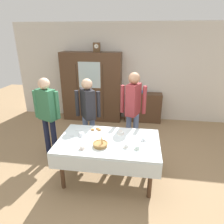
{
  "coord_description": "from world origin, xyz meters",
  "views": [
    {
      "loc": [
        0.49,
        -3.08,
        2.39
      ],
      "look_at": [
        0.0,
        0.2,
        1.09
      ],
      "focal_mm": 32.09,
      "sensor_mm": 36.0,
      "label": 1
    }
  ],
  "objects_px": {
    "tea_cup_near_right": "(126,146)",
    "tea_cup_mid_left": "(82,134)",
    "pastry_plate": "(96,130)",
    "bookshelf_low": "(143,107)",
    "book_stack": "(144,92)",
    "tea_cup_far_right": "(120,133)",
    "tea_cup_center": "(144,139)",
    "person_beside_shelf": "(88,109)",
    "spoon_front_edge": "(107,140)",
    "dining_table": "(108,146)",
    "wall_cabinet": "(92,87)",
    "mantel_clock": "(97,47)",
    "person_behind_table_right": "(47,110)",
    "spoon_mid_left": "(80,131)",
    "tea_cup_back_edge": "(137,147)",
    "person_near_right_end": "(133,105)",
    "bread_basket": "(100,144)",
    "tea_cup_near_left": "(82,147)",
    "spoon_near_right": "(72,136)"
  },
  "relations": [
    {
      "from": "mantel_clock",
      "to": "bookshelf_low",
      "type": "relative_size",
      "value": 0.24
    },
    {
      "from": "tea_cup_far_right",
      "to": "mantel_clock",
      "type": "bearing_deg",
      "value": 111.36
    },
    {
      "from": "tea_cup_near_left",
      "to": "pastry_plate",
      "type": "height_order",
      "value": "tea_cup_near_left"
    },
    {
      "from": "wall_cabinet",
      "to": "bookshelf_low",
      "type": "xyz_separation_m",
      "value": [
        1.49,
        0.05,
        -0.55
      ]
    },
    {
      "from": "person_behind_table_right",
      "to": "book_stack",
      "type": "bearing_deg",
      "value": 47.51
    },
    {
      "from": "tea_cup_near_left",
      "to": "spoon_mid_left",
      "type": "bearing_deg",
      "value": 111.29
    },
    {
      "from": "tea_cup_near_right",
      "to": "tea_cup_mid_left",
      "type": "height_order",
      "value": "same"
    },
    {
      "from": "pastry_plate",
      "to": "spoon_mid_left",
      "type": "distance_m",
      "value": 0.3
    },
    {
      "from": "tea_cup_near_left",
      "to": "tea_cup_center",
      "type": "bearing_deg",
      "value": 23.8
    },
    {
      "from": "pastry_plate",
      "to": "person_beside_shelf",
      "type": "distance_m",
      "value": 0.6
    },
    {
      "from": "dining_table",
      "to": "book_stack",
      "type": "bearing_deg",
      "value": 77.49
    },
    {
      "from": "spoon_front_edge",
      "to": "person_beside_shelf",
      "type": "distance_m",
      "value": 0.97
    },
    {
      "from": "tea_cup_back_edge",
      "to": "spoon_near_right",
      "type": "bearing_deg",
      "value": 168.22
    },
    {
      "from": "spoon_near_right",
      "to": "bread_basket",
      "type": "bearing_deg",
      "value": -23.98
    },
    {
      "from": "person_behind_table_right",
      "to": "tea_cup_center",
      "type": "bearing_deg",
      "value": -13.4
    },
    {
      "from": "pastry_plate",
      "to": "bookshelf_low",
      "type": "bearing_deg",
      "value": 69.46
    },
    {
      "from": "person_beside_shelf",
      "to": "bread_basket",
      "type": "bearing_deg",
      "value": -65.49
    },
    {
      "from": "tea_cup_center",
      "to": "dining_table",
      "type": "bearing_deg",
      "value": -167.18
    },
    {
      "from": "tea_cup_near_right",
      "to": "tea_cup_back_edge",
      "type": "bearing_deg",
      "value": -7.2
    },
    {
      "from": "tea_cup_mid_left",
      "to": "bread_basket",
      "type": "xyz_separation_m",
      "value": [
        0.39,
        -0.29,
        0.01
      ]
    },
    {
      "from": "tea_cup_back_edge",
      "to": "person_near_right_end",
      "type": "relative_size",
      "value": 0.08
    },
    {
      "from": "bookshelf_low",
      "to": "tea_cup_near_left",
      "type": "distance_m",
      "value": 3.09
    },
    {
      "from": "pastry_plate",
      "to": "spoon_mid_left",
      "type": "xyz_separation_m",
      "value": [
        -0.3,
        -0.05,
        -0.01
      ]
    },
    {
      "from": "bookshelf_low",
      "to": "tea_cup_mid_left",
      "type": "relative_size",
      "value": 7.71
    },
    {
      "from": "tea_cup_center",
      "to": "tea_cup_far_right",
      "type": "relative_size",
      "value": 1.0
    },
    {
      "from": "bookshelf_low",
      "to": "tea_cup_center",
      "type": "distance_m",
      "value": 2.53
    },
    {
      "from": "book_stack",
      "to": "spoon_front_edge",
      "type": "distance_m",
      "value": 2.67
    },
    {
      "from": "bread_basket",
      "to": "person_near_right_end",
      "type": "relative_size",
      "value": 0.14
    },
    {
      "from": "wall_cabinet",
      "to": "person_beside_shelf",
      "type": "height_order",
      "value": "wall_cabinet"
    },
    {
      "from": "book_stack",
      "to": "tea_cup_far_right",
      "type": "bearing_deg",
      "value": -99.91
    },
    {
      "from": "bread_basket",
      "to": "spoon_mid_left",
      "type": "relative_size",
      "value": 2.02
    },
    {
      "from": "tea_cup_near_right",
      "to": "bread_basket",
      "type": "distance_m",
      "value": 0.4
    },
    {
      "from": "bread_basket",
      "to": "spoon_mid_left",
      "type": "bearing_deg",
      "value": 136.52
    },
    {
      "from": "tea_cup_far_right",
      "to": "spoon_front_edge",
      "type": "bearing_deg",
      "value": -128.6
    },
    {
      "from": "tea_cup_center",
      "to": "person_behind_table_right",
      "type": "xyz_separation_m",
      "value": [
        -1.88,
        0.45,
        0.23
      ]
    },
    {
      "from": "tea_cup_center",
      "to": "person_beside_shelf",
      "type": "height_order",
      "value": "person_beside_shelf"
    },
    {
      "from": "tea_cup_near_left",
      "to": "person_behind_table_right",
      "type": "xyz_separation_m",
      "value": [
        -0.95,
        0.86,
        0.23
      ]
    },
    {
      "from": "tea_cup_mid_left",
      "to": "bread_basket",
      "type": "relative_size",
      "value": 0.54
    },
    {
      "from": "tea_cup_center",
      "to": "spoon_near_right",
      "type": "bearing_deg",
      "value": -177.63
    },
    {
      "from": "mantel_clock",
      "to": "person_behind_table_right",
      "type": "xyz_separation_m",
      "value": [
        -0.57,
        -2.01,
        -1.06
      ]
    },
    {
      "from": "tea_cup_mid_left",
      "to": "bookshelf_low",
      "type": "bearing_deg",
      "value": 66.93
    },
    {
      "from": "spoon_front_edge",
      "to": "spoon_mid_left",
      "type": "relative_size",
      "value": 1.0
    },
    {
      "from": "mantel_clock",
      "to": "tea_cup_near_right",
      "type": "distance_m",
      "value": 3.19
    },
    {
      "from": "wall_cabinet",
      "to": "book_stack",
      "type": "distance_m",
      "value": 1.49
    },
    {
      "from": "tea_cup_near_right",
      "to": "tea_cup_center",
      "type": "bearing_deg",
      "value": 44.58
    },
    {
      "from": "book_stack",
      "to": "tea_cup_back_edge",
      "type": "distance_m",
      "value": 2.8
    },
    {
      "from": "tea_cup_far_right",
      "to": "person_behind_table_right",
      "type": "distance_m",
      "value": 1.52
    },
    {
      "from": "pastry_plate",
      "to": "spoon_near_right",
      "type": "distance_m",
      "value": 0.45
    },
    {
      "from": "dining_table",
      "to": "tea_cup_back_edge",
      "type": "height_order",
      "value": "tea_cup_back_edge"
    },
    {
      "from": "spoon_mid_left",
      "to": "tea_cup_near_right",
      "type": "bearing_deg",
      "value": -25.52
    }
  ]
}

